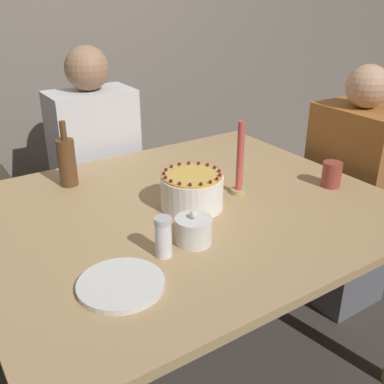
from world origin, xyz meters
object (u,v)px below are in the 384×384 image
at_px(sugar_shaker, 163,237).
at_px(person_man_blue_shirt, 98,187).
at_px(bottle, 67,161).
at_px(cake, 192,191).
at_px(candle, 240,165).
at_px(sugar_bowl, 194,230).
at_px(person_woman_floral, 348,207).

height_order(sugar_shaker, person_man_blue_shirt, person_man_blue_shirt).
bearing_deg(bottle, cake, -55.28).
bearing_deg(person_man_blue_shirt, candle, 106.22).
xyz_separation_m(sugar_bowl, candle, (0.34, 0.20, 0.07)).
xyz_separation_m(sugar_bowl, person_man_blue_shirt, (0.10, 1.03, -0.27)).
height_order(cake, person_woman_floral, person_woman_floral).
relative_size(candle, person_woman_floral, 0.24).
xyz_separation_m(sugar_bowl, person_woman_floral, (1.03, 0.20, -0.30)).
distance_m(cake, sugar_bowl, 0.24).
bearing_deg(person_man_blue_shirt, bottle, 56.21).
xyz_separation_m(cake, bottle, (-0.30, 0.43, 0.04)).
height_order(sugar_bowl, person_woman_floral, person_woman_floral).
relative_size(sugar_shaker, person_woman_floral, 0.11).
xyz_separation_m(candle, person_man_blue_shirt, (-0.24, 0.83, -0.34)).
height_order(bottle, person_man_blue_shirt, person_man_blue_shirt).
distance_m(cake, candle, 0.22).
relative_size(bottle, person_man_blue_shirt, 0.21).
relative_size(sugar_bowl, person_woman_floral, 0.10).
bearing_deg(candle, sugar_shaker, -154.61).
relative_size(sugar_bowl, sugar_shaker, 0.92).
xyz_separation_m(cake, sugar_bowl, (-0.13, -0.20, -0.02)).
distance_m(person_man_blue_shirt, person_woman_floral, 1.24).
xyz_separation_m(candle, bottle, (-0.51, 0.43, -0.02)).
distance_m(sugar_bowl, bottle, 0.66).
bearing_deg(sugar_bowl, person_man_blue_shirt, 84.64).
height_order(sugar_shaker, person_woman_floral, person_woman_floral).
distance_m(candle, bottle, 0.66).
bearing_deg(person_man_blue_shirt, cake, 92.21).
height_order(bottle, person_woman_floral, person_woman_floral).
distance_m(cake, person_woman_floral, 0.95).
xyz_separation_m(bottle, person_woman_floral, (1.19, -0.43, -0.35)).
xyz_separation_m(cake, person_man_blue_shirt, (-0.03, 0.82, -0.29)).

